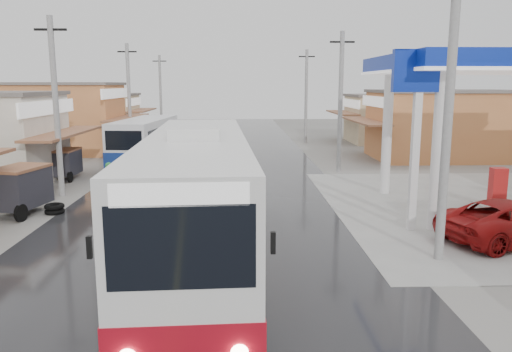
% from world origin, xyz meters
% --- Properties ---
extents(ground, '(120.00, 120.00, 0.00)m').
position_xyz_m(ground, '(0.00, 0.00, 0.00)').
color(ground, slate).
rests_on(ground, ground).
extents(road, '(12.00, 90.00, 0.02)m').
position_xyz_m(road, '(0.00, 15.00, 0.01)').
color(road, black).
rests_on(road, ground).
extents(centre_line, '(0.15, 90.00, 0.01)m').
position_xyz_m(centre_line, '(0.00, 15.00, 0.02)').
color(centre_line, '#D8CC4C').
rests_on(centre_line, road).
extents(shopfronts_left, '(11.00, 44.00, 5.20)m').
position_xyz_m(shopfronts_left, '(-13.00, 18.00, 0.00)').
color(shopfronts_left, tan).
rests_on(shopfronts_left, ground).
extents(shopfronts_right, '(11.00, 44.00, 4.80)m').
position_xyz_m(shopfronts_right, '(15.00, 12.00, 0.00)').
color(shopfronts_right, '#BAB1A3').
rests_on(shopfronts_right, ground).
extents(utility_poles_left, '(1.60, 50.00, 8.00)m').
position_xyz_m(utility_poles_left, '(-7.00, 16.00, 0.00)').
color(utility_poles_left, gray).
rests_on(utility_poles_left, ground).
extents(utility_poles_right, '(1.60, 36.00, 8.00)m').
position_xyz_m(utility_poles_right, '(7.00, 15.00, 0.00)').
color(utility_poles_right, gray).
rests_on(utility_poles_right, ground).
extents(coach_bus, '(3.38, 12.83, 3.97)m').
position_xyz_m(coach_bus, '(0.01, -0.03, 1.92)').
color(coach_bus, silver).
rests_on(coach_bus, road).
extents(second_bus, '(3.08, 8.91, 2.90)m').
position_xyz_m(second_bus, '(-4.75, 17.76, 1.57)').
color(second_bus, silver).
rests_on(second_bus, road).
extents(jeepney, '(5.43, 3.81, 1.38)m').
position_xyz_m(jeepney, '(10.06, 1.65, 0.69)').
color(jeepney, '#9A0F0F').
rests_on(jeepney, ground).
extents(cyclist, '(1.03, 2.00, 2.05)m').
position_xyz_m(cyclist, '(-3.95, 5.95, 0.67)').
color(cyclist, black).
rests_on(cyclist, ground).
extents(tricycle_near, '(2.08, 2.74, 1.90)m').
position_xyz_m(tricycle_near, '(-7.44, 5.68, 1.09)').
color(tricycle_near, '#26262D').
rests_on(tricycle_near, ground).
extents(tricycle_far, '(1.50, 2.21, 1.65)m').
position_xyz_m(tricycle_far, '(-8.23, 13.01, 0.94)').
color(tricycle_far, '#26262D').
rests_on(tricycle_far, ground).
extents(tyre_stack, '(0.77, 0.77, 0.40)m').
position_xyz_m(tyre_stack, '(-6.16, 5.71, 0.20)').
color(tyre_stack, black).
rests_on(tyre_stack, ground).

